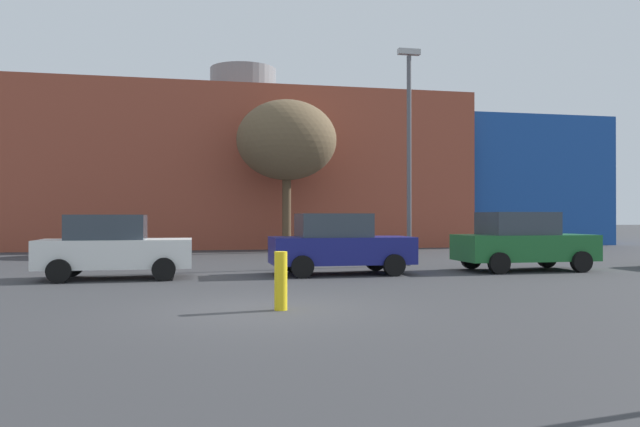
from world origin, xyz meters
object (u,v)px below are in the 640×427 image
parked_car_3 (522,242)px  street_lamp (409,142)px  parked_car_1 (114,247)px  bollard_yellow_0 (281,281)px  bare_tree_0 (287,141)px  parked_car_2 (339,244)px

parked_car_3 → street_lamp: 5.17m
parked_car_1 → parked_car_3: (12.48, 0.00, 0.04)m
parked_car_3 → bollard_yellow_0: size_ratio=3.99×
parked_car_3 → bare_tree_0: bare_tree_0 is taller
parked_car_2 → bare_tree_0: (0.16, 11.43, 4.49)m
parked_car_3 → street_lamp: bearing=137.5°
parked_car_1 → bollard_yellow_0: bearing=-60.6°
parked_car_2 → bollard_yellow_0: size_ratio=3.88×
bare_tree_0 → street_lamp: size_ratio=0.96×
parked_car_1 → bare_tree_0: bare_tree_0 is taller
bare_tree_0 → street_lamp: 9.37m
bare_tree_0 → street_lamp: (3.01, -8.81, -1.05)m
parked_car_2 → parked_car_3: 6.03m
parked_car_1 → bollard_yellow_0: size_ratio=3.80×
parked_car_1 → street_lamp: bearing=15.3°
parked_car_1 → parked_car_3: bearing=0.0°
bare_tree_0 → parked_car_2: bearing=-90.8°
bare_tree_0 → street_lamp: street_lamp is taller
street_lamp → bare_tree_0: bearing=108.9°
parked_car_2 → parked_car_3: parked_car_3 is taller
parked_car_1 → bare_tree_0: (6.61, 11.43, 4.51)m
parked_car_1 → bare_tree_0: 13.95m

